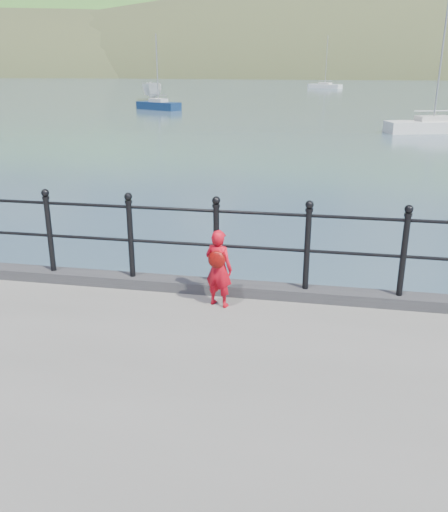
% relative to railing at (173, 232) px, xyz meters
% --- Properties ---
extents(ground, '(600.00, 600.00, 0.00)m').
position_rel_railing_xyz_m(ground, '(-0.00, 0.15, -1.82)').
color(ground, '#2D4251').
rests_on(ground, ground).
extents(kerb, '(60.00, 0.30, 0.15)m').
position_rel_railing_xyz_m(kerb, '(-0.00, -0.00, -0.75)').
color(kerb, '#28282B').
rests_on(kerb, quay).
extents(railing, '(18.11, 0.11, 1.20)m').
position_rel_railing_xyz_m(railing, '(0.00, 0.00, 0.00)').
color(railing, black).
rests_on(railing, kerb).
extents(far_shore, '(830.00, 200.00, 156.00)m').
position_rel_railing_xyz_m(far_shore, '(38.34, 239.56, -24.39)').
color(far_shore, '#333A21').
rests_on(far_shore, ground).
extents(child, '(0.43, 0.36, 1.02)m').
position_rel_railing_xyz_m(child, '(0.71, -0.42, -0.30)').
color(child, red).
rests_on(child, quay).
extents(launch_white, '(2.95, 5.72, 2.10)m').
position_rel_railing_xyz_m(launch_white, '(-18.61, 56.93, -0.77)').
color(launch_white, white).
rests_on(launch_white, ground).
extents(sailboat_near, '(5.95, 3.26, 7.96)m').
position_rel_railing_xyz_m(sailboat_near, '(8.25, 28.95, -1.48)').
color(sailboat_near, silver).
rests_on(sailboat_near, ground).
extents(sailboat_deep, '(6.05, 4.34, 8.78)m').
position_rel_railing_xyz_m(sailboat_deep, '(0.94, 93.94, -1.48)').
color(sailboat_deep, white).
rests_on(sailboat_deep, ground).
extents(sailboat_port, '(4.64, 3.34, 6.72)m').
position_rel_railing_xyz_m(sailboat_port, '(-13.56, 42.94, -1.48)').
color(sailboat_port, '#12294F').
rests_on(sailboat_port, ground).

